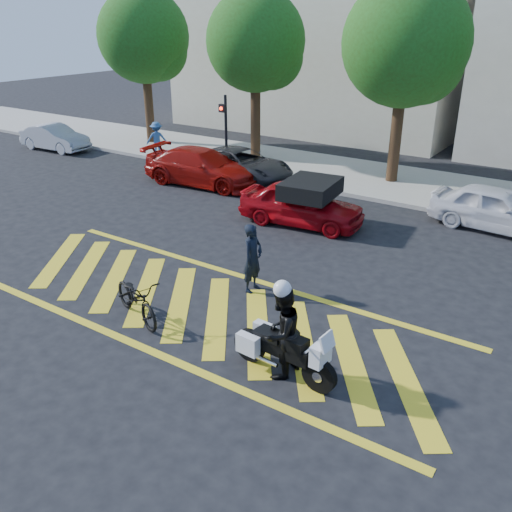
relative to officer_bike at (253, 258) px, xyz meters
The scene contains 18 objects.
ground 1.74m from the officer_bike, 109.42° to the right, with size 90.00×90.00×0.00m, color black.
sidewalk 10.61m from the officer_bike, 92.73° to the left, with size 60.00×5.00×0.15m, color #9E998E.
crosswalk 1.75m from the officer_bike, 110.78° to the right, with size 12.33×4.00×0.01m.
building_left 21.74m from the officer_bike, 113.49° to the left, with size 16.00×8.00×10.00m, color beige.
tree_far_left 17.59m from the officer_bike, 141.51° to the left, with size 4.40×4.40×7.41m.
tree_left 13.32m from the officer_bike, 122.89° to the left, with size 4.20×4.20×7.26m.
tree_center 11.45m from the officer_bike, 92.02° to the left, with size 4.60×4.60×7.56m.
signal_pole 10.92m from the officer_bike, 130.13° to the left, with size 0.28×0.43×3.20m.
officer_bike is the anchor object (origin of this frame).
bicycle 2.91m from the officer_bike, 118.18° to the right, with size 0.67×1.92×1.01m, color black.
police_motorcycle 3.45m from the officer_bike, 46.92° to the right, with size 2.25×0.74×0.99m.
officer_moto 3.43m from the officer_bike, 47.13° to the right, with size 0.88×0.69×1.81m, color black.
red_convertible 4.82m from the officer_bike, 105.20° to the left, with size 1.60×3.98×1.36m, color #99070D.
parked_far_left 17.91m from the officer_bike, 157.19° to the left, with size 1.31×3.74×1.23m, color #9C9EA3.
parked_left 9.25m from the officer_bike, 136.47° to the left, with size 1.96×4.83×1.40m, color maroon.
parked_mid_left 9.73m from the officer_bike, 127.01° to the left, with size 2.09×4.52×1.26m, color black.
parked_mid_right 8.59m from the officer_bike, 62.28° to the left, with size 1.61×4.00×1.36m, color silver.
pedestrian_left 14.08m from the officer_bike, 142.51° to the left, with size 0.98×0.56×1.52m, color #345C91.
Camera 1 is at (7.13, -8.33, 6.22)m, focal length 38.00 mm.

